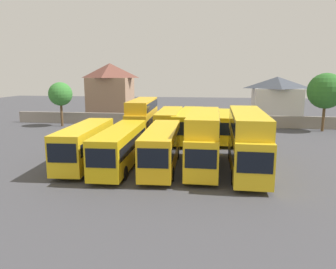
% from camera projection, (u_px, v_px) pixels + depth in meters
% --- Properties ---
extents(ground, '(140.00, 140.00, 0.00)m').
position_uv_depth(ground, '(184.00, 132.00, 44.61)').
color(ground, '#424247').
extents(depot_boundary_wall, '(56.00, 0.50, 1.80)m').
position_uv_depth(depot_boundary_wall, '(187.00, 120.00, 49.62)').
color(depot_boundary_wall, gray).
rests_on(depot_boundary_wall, ground).
extents(bus_1, '(3.11, 10.30, 3.48)m').
position_uv_depth(bus_1, '(85.00, 143.00, 27.92)').
color(bus_1, yellow).
rests_on(bus_1, ground).
extents(bus_2, '(2.82, 10.98, 3.35)m').
position_uv_depth(bus_2, '(121.00, 145.00, 27.17)').
color(bus_2, gold).
rests_on(bus_2, ground).
extents(bus_3, '(2.96, 10.65, 3.42)m').
position_uv_depth(bus_3, '(162.00, 146.00, 26.80)').
color(bus_3, yellow).
rests_on(bus_3, ground).
extents(bus_4, '(2.57, 10.12, 4.76)m').
position_uv_depth(bus_4, '(204.00, 137.00, 26.59)').
color(bus_4, yellow).
rests_on(bus_4, ground).
extents(bus_5, '(2.75, 11.60, 4.87)m').
position_uv_depth(bus_5, '(247.00, 138.00, 26.03)').
color(bus_5, yellow).
rests_on(bus_5, ground).
extents(bus_6, '(3.21, 10.86, 4.74)m').
position_uv_depth(bus_6, '(142.00, 116.00, 40.63)').
color(bus_6, gold).
rests_on(bus_6, ground).
extents(bus_7, '(2.98, 10.41, 3.54)m').
position_uv_depth(bus_7, '(169.00, 123.00, 39.52)').
color(bus_7, yellow).
rests_on(bus_7, ground).
extents(bus_8, '(3.00, 12.08, 3.47)m').
position_uv_depth(bus_8, '(189.00, 123.00, 39.23)').
color(bus_8, yellow).
rests_on(bus_8, ground).
extents(bus_9, '(3.01, 10.34, 3.32)m').
position_uv_depth(bus_9, '(225.00, 125.00, 38.60)').
color(bus_9, yellow).
rests_on(bus_9, ground).
extents(house_terrace_left, '(7.78, 6.68, 9.89)m').
position_uv_depth(house_terrace_left, '(110.00, 90.00, 58.93)').
color(house_terrace_left, '#9E7A60').
rests_on(house_terrace_left, ground).
extents(house_terrace_centre, '(8.26, 6.44, 7.51)m').
position_uv_depth(house_terrace_centre, '(276.00, 98.00, 55.77)').
color(house_terrace_centre, silver).
rests_on(house_terrace_centre, ground).
extents(tree_left_of_lot, '(4.91, 4.91, 8.09)m').
position_uv_depth(tree_left_of_lot, '(326.00, 91.00, 44.07)').
color(tree_left_of_lot, brown).
rests_on(tree_left_of_lot, ground).
extents(tree_behind_wall, '(3.56, 3.56, 6.73)m').
position_uv_depth(tree_behind_wall, '(60.00, 94.00, 48.69)').
color(tree_behind_wall, brown).
rests_on(tree_behind_wall, ground).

